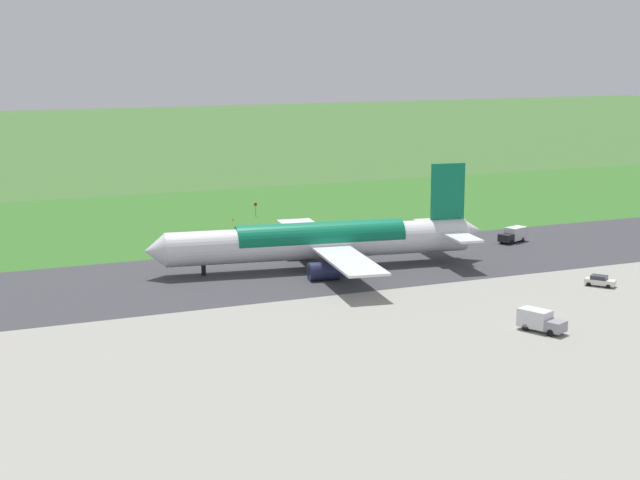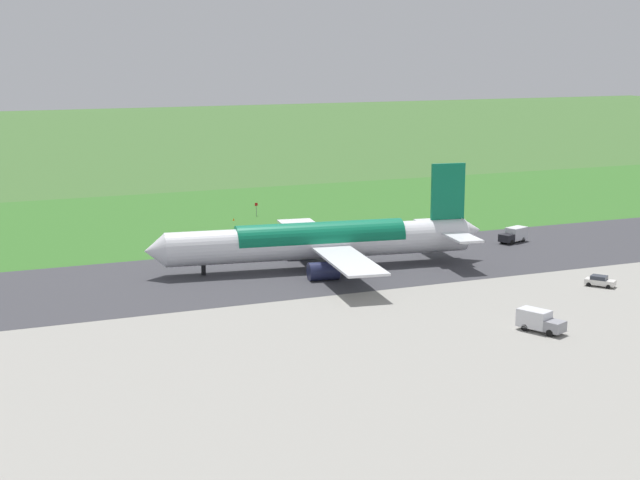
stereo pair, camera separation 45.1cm
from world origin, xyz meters
name	(u,v)px [view 1 (the left image)]	position (x,y,z in m)	size (l,w,h in m)	color
ground_plane	(330,267)	(0.00, 0.00, 0.00)	(800.00, 800.00, 0.00)	#3D662D
runway_asphalt	(330,267)	(0.00, 0.00, 0.03)	(600.00, 32.52, 0.06)	#38383D
apron_concrete	(622,418)	(0.00, 68.04, 0.03)	(440.00, 110.00, 0.05)	gray
grass_verge_foreground	(237,219)	(0.00, -46.11, 0.02)	(600.00, 80.00, 0.04)	#346B27
airliner_main	(322,241)	(1.29, 0.05, 4.35)	(54.08, 44.41, 15.88)	white
service_truck_baggage	(514,235)	(-37.67, -5.15, 1.40)	(6.22, 4.12, 2.65)	black
service_car_followme	(600,281)	(-30.94, 26.53, 0.84)	(3.95, 4.44, 1.62)	silver
service_truck_fuel	(540,320)	(-9.56, 41.75, 1.40)	(4.38, 6.22, 2.65)	gray
no_stopping_sign	(256,208)	(-4.74, -48.42, 1.59)	(0.60, 0.10, 2.69)	slate
traffic_cone_orange	(233,219)	(1.24, -44.95, 0.28)	(0.40, 0.40, 0.55)	orange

